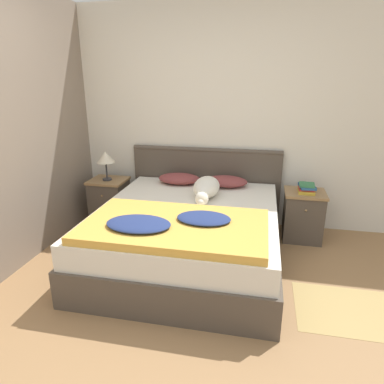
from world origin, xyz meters
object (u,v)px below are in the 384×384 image
bed (188,235)px  dog (206,188)px  table_lamp (106,158)px  nightstand_right (303,215)px  nightstand_left (110,201)px  pillow_right (226,181)px  book_stack (307,188)px  pillow_left (179,179)px

bed → dog: (0.12, 0.37, 0.37)m
table_lamp → nightstand_right: bearing=0.5°
bed → nightstand_left: size_ratio=3.56×
pillow_right → dog: dog is taller
nightstand_left → book_stack: size_ratio=2.38×
nightstand_right → pillow_right: pillow_right is taller
dog → table_lamp: (-1.27, 0.32, 0.19)m
nightstand_right → pillow_left: (-1.43, 0.06, 0.32)m
bed → book_stack: bearing=31.1°
nightstand_left → dog: dog is taller
nightstand_left → pillow_right: bearing=2.6°
pillow_right → table_lamp: (-1.43, -0.08, 0.23)m
nightstand_left → pillow_right: 1.46m
nightstand_right → pillow_right: size_ratio=1.13×
nightstand_left → dog: size_ratio=0.82×
nightstand_right → dog: bearing=-161.6°
bed → nightstand_left: nightstand_left is taller
dog → book_stack: bearing=17.4°
nightstand_right → pillow_left: 1.46m
book_stack → dog: bearing=-162.6°
pillow_right → book_stack: pillow_right is taller
pillow_right → table_lamp: bearing=-176.7°
book_stack → pillow_left: bearing=176.7°
pillow_left → nightstand_left: bearing=-175.8°
pillow_right → dog: 0.44m
pillow_right → book_stack: bearing=-5.3°
pillow_right → table_lamp: 1.45m
nightstand_left → book_stack: book_stack is taller
nightstand_left → nightstand_right: size_ratio=1.00×
table_lamp → dog: bearing=-14.4°
nightstand_right → dog: dog is taller
pillow_right → dog: (-0.16, -0.41, 0.04)m
table_lamp → pillow_left: bearing=5.4°
nightstand_left → pillow_right: pillow_right is taller
bed → nightstand_right: 1.35m
bed → pillow_left: bearing=109.5°
book_stack → pillow_right: bearing=174.7°
bed → nightstand_right: size_ratio=3.56×
pillow_left → dog: (0.39, -0.41, 0.04)m
pillow_left → book_stack: 1.43m
bed → pillow_left: 0.89m
pillow_right → bed: bearing=-109.5°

